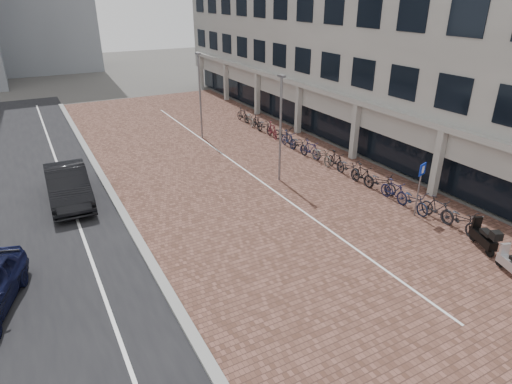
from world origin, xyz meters
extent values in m
plane|color=#474442|center=(0.00, 0.00, 0.00)|extent=(140.00, 140.00, 0.00)
cube|color=brown|center=(2.00, 12.00, 0.01)|extent=(14.50, 42.00, 0.04)
cube|color=black|center=(-9.00, 12.00, 0.01)|extent=(8.00, 50.00, 0.03)
cube|color=gray|center=(-5.10, 12.00, 0.07)|extent=(0.35, 42.00, 0.14)
cube|color=white|center=(-7.00, 12.00, 0.02)|extent=(0.12, 44.00, 0.00)
cube|color=white|center=(2.20, 12.00, 0.04)|extent=(0.10, 30.00, 0.00)
cube|color=#A3A39E|center=(13.00, 16.00, 8.50)|extent=(8.00, 40.00, 13.00)
cube|color=black|center=(9.60, 16.00, 1.70)|extent=(0.15, 38.00, 3.20)
cube|color=#A3A39E|center=(9.40, 16.00, 3.45)|extent=(1.60, 38.00, 0.30)
cube|color=#A3A39E|center=(8.80, 4.00, 1.70)|extent=(0.35, 0.35, 3.40)
cube|color=#A3A39E|center=(8.80, 10.00, 1.70)|extent=(0.35, 0.35, 3.40)
cube|color=#A3A39E|center=(8.80, 16.00, 1.70)|extent=(0.35, 0.35, 3.40)
cube|color=#A3A39E|center=(8.80, 22.00, 1.70)|extent=(0.35, 0.35, 3.40)
cube|color=#A3A39E|center=(8.80, 28.00, 1.70)|extent=(0.35, 0.35, 3.40)
cube|color=#A3A39E|center=(8.80, 34.00, 1.70)|extent=(0.35, 0.35, 3.40)
imported|color=black|center=(-6.97, 11.76, 0.85)|extent=(1.94, 5.22, 1.70)
cylinder|color=slate|center=(6.38, 2.84, 1.15)|extent=(0.07, 0.07, 2.31)
cube|color=#0D28AE|center=(6.38, 2.81, 2.25)|extent=(0.51, 0.19, 0.52)
cylinder|color=slate|center=(3.16, 9.22, 2.73)|extent=(0.12, 0.12, 5.47)
cylinder|color=gray|center=(2.39, 18.19, 2.79)|extent=(0.12, 0.12, 5.59)
imported|color=black|center=(6.99, 1.00, 0.52)|extent=(0.89, 2.03, 1.04)
imported|color=black|center=(6.95, 2.15, 0.53)|extent=(0.51, 1.75, 1.05)
imported|color=black|center=(6.66, 3.30, 0.52)|extent=(0.82, 2.01, 1.04)
imported|color=#121432|center=(6.67, 4.45, 0.53)|extent=(0.51, 1.75, 1.05)
imported|color=black|center=(6.83, 5.60, 0.52)|extent=(1.01, 2.06, 1.04)
imported|color=black|center=(6.71, 6.75, 0.53)|extent=(0.65, 1.78, 1.05)
imported|color=black|center=(6.70, 7.90, 0.52)|extent=(0.77, 2.00, 1.04)
imported|color=black|center=(6.79, 9.05, 0.53)|extent=(0.69, 1.79, 1.05)
imported|color=#4E4B47|center=(6.63, 10.20, 0.52)|extent=(0.80, 2.01, 1.04)
imported|color=#131336|center=(6.64, 11.35, 0.53)|extent=(0.78, 1.81, 1.05)
imported|color=black|center=(6.58, 12.50, 0.52)|extent=(0.84, 2.02, 1.04)
imported|color=#141C39|center=(6.52, 13.65, 0.53)|extent=(0.56, 1.76, 1.05)
imported|color=black|center=(6.88, 14.80, 0.52)|extent=(0.88, 2.03, 1.04)
imported|color=#51151D|center=(6.66, 15.95, 0.53)|extent=(0.72, 1.80, 1.05)
imported|color=black|center=(6.72, 17.10, 0.52)|extent=(0.78, 2.00, 1.04)
imported|color=black|center=(6.69, 18.25, 0.53)|extent=(0.84, 1.81, 1.05)
imported|color=#615E59|center=(6.76, 19.40, 0.52)|extent=(1.10, 2.07, 1.04)
imported|color=black|center=(6.72, 20.55, 0.53)|extent=(0.54, 1.76, 1.05)
camera|label=1|loc=(-8.13, -8.97, 9.12)|focal=30.53mm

